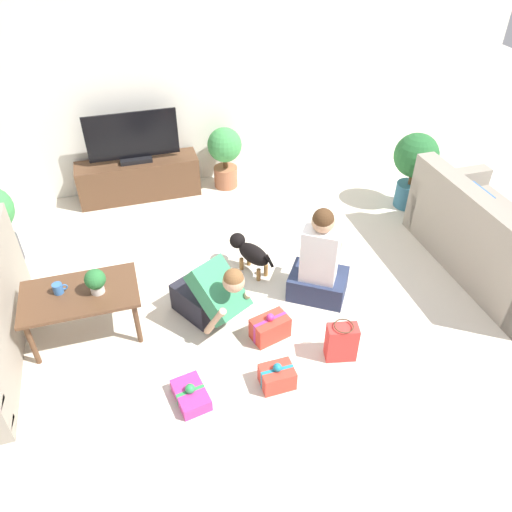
{
  "coord_description": "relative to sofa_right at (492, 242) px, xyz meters",
  "views": [
    {
      "loc": [
        -0.94,
        -3.17,
        3.21
      ],
      "look_at": [
        0.07,
        0.24,
        0.45
      ],
      "focal_mm": 35.0,
      "sensor_mm": 36.0,
      "label": 1
    }
  ],
  "objects": [
    {
      "name": "potted_plant_corner_right",
      "position": [
        -0.15,
        1.29,
        0.26
      ],
      "size": [
        0.5,
        0.5,
        0.91
      ],
      "color": "#336B84",
      "rests_on": "ground_plane"
    },
    {
      "name": "gift_box_c",
      "position": [
        -2.48,
        -0.79,
        -0.22
      ],
      "size": [
        0.26,
        0.21,
        0.23
      ],
      "rotation": [
        0.0,
        0.0,
        0.02
      ],
      "color": "red",
      "rests_on": "ground_plane"
    },
    {
      "name": "tv_console",
      "position": [
        -3.18,
        2.41,
        -0.07
      ],
      "size": [
        1.43,
        0.38,
        0.48
      ],
      "color": "brown",
      "rests_on": "ground_plane"
    },
    {
      "name": "gift_box_a",
      "position": [
        -3.15,
        -0.74,
        -0.26
      ],
      "size": [
        0.28,
        0.36,
        0.17
      ],
      "rotation": [
        0.0,
        0.0,
        0.18
      ],
      "color": "#CC3389",
      "rests_on": "ground_plane"
    },
    {
      "name": "coffee_table",
      "position": [
        -3.87,
        0.2,
        0.1
      ],
      "size": [
        0.95,
        0.57,
        0.47
      ],
      "color": "brown",
      "rests_on": "ground_plane"
    },
    {
      "name": "ground_plane",
      "position": [
        -2.4,
        0.04,
        -0.31
      ],
      "size": [
        16.0,
        16.0,
        0.0
      ],
      "primitive_type": "plane",
      "color": "beige"
    },
    {
      "name": "person_sitting",
      "position": [
        -1.79,
        0.09,
        0.05
      ],
      "size": [
        0.65,
        0.63,
        0.98
      ],
      "rotation": [
        0.0,
        0.0,
        2.55
      ],
      "color": "#283351",
      "rests_on": "ground_plane"
    },
    {
      "name": "tv",
      "position": [
        -3.18,
        2.41,
        0.43
      ],
      "size": [
        1.05,
        0.2,
        0.59
      ],
      "color": "black",
      "rests_on": "tv_console"
    },
    {
      "name": "wall_back",
      "position": [
        -2.4,
        2.67,
        0.99
      ],
      "size": [
        8.4,
        0.06,
        2.6
      ],
      "color": "white",
      "rests_on": "ground_plane"
    },
    {
      "name": "sofa_right",
      "position": [
        0.0,
        0.0,
        0.0
      ],
      "size": [
        0.89,
        1.87,
        0.88
      ],
      "rotation": [
        0.0,
        0.0,
        1.57
      ],
      "color": "gray",
      "rests_on": "ground_plane"
    },
    {
      "name": "dog",
      "position": [
        -2.29,
        0.64,
        -0.08
      ],
      "size": [
        0.35,
        0.54,
        0.35
      ],
      "rotation": [
        0.0,
        0.0,
        3.64
      ],
      "color": "black",
      "rests_on": "ground_plane"
    },
    {
      "name": "gift_box_b",
      "position": [
        -2.38,
        -0.29,
        -0.21
      ],
      "size": [
        0.35,
        0.27,
        0.27
      ],
      "rotation": [
        0.0,
        0.0,
        0.27
      ],
      "color": "red",
      "rests_on": "ground_plane"
    },
    {
      "name": "mug",
      "position": [
        -4.02,
        0.25,
        0.2
      ],
      "size": [
        0.12,
        0.08,
        0.09
      ],
      "color": "#386BAD",
      "rests_on": "coffee_table"
    },
    {
      "name": "person_kneeling",
      "position": [
        -2.81,
        0.02,
        0.02
      ],
      "size": [
        0.65,
        0.82,
        0.77
      ],
      "rotation": [
        0.0,
        0.0,
        0.52
      ],
      "color": "#23232D",
      "rests_on": "ground_plane"
    },
    {
      "name": "tabletop_plant",
      "position": [
        -3.72,
        0.16,
        0.28
      ],
      "size": [
        0.17,
        0.17,
        0.22
      ],
      "color": "beige",
      "rests_on": "coffee_table"
    },
    {
      "name": "gift_bag_a",
      "position": [
        -1.89,
        -0.67,
        -0.14
      ],
      "size": [
        0.27,
        0.19,
        0.36
      ],
      "rotation": [
        0.0,
        0.0,
        -0.21
      ],
      "color": "red",
      "rests_on": "ground_plane"
    },
    {
      "name": "potted_plant_back_right",
      "position": [
        -2.12,
        2.36,
        0.15
      ],
      "size": [
        0.42,
        0.42,
        0.77
      ],
      "color": "#A36042",
      "rests_on": "ground_plane"
    }
  ]
}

